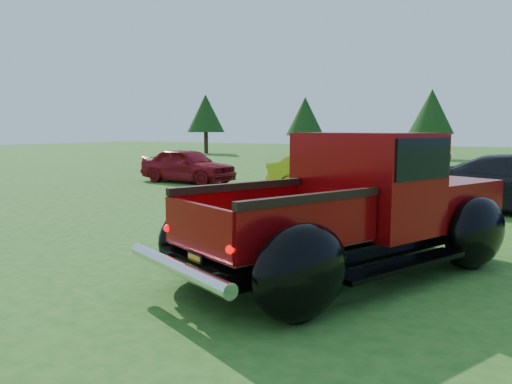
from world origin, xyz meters
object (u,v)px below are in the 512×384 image
object	(u,v)px
tree_west	(305,116)
show_car_yellow	(340,175)
tree_mid_left	(432,112)
pickup_truck	(364,205)
tree_far_west	(206,113)
show_car_red	(188,165)

from	to	relation	value
tree_west	show_car_yellow	xyz separation A→B (m)	(10.50, -21.26, -2.37)
tree_mid_left	show_car_yellow	size ratio (longest dim) A/B	1.11
pickup_truck	tree_mid_left	bearing A→B (deg)	122.06
tree_far_west	show_car_yellow	world-z (taller)	tree_far_west
tree_west	pickup_truck	bearing A→B (deg)	-64.71
tree_mid_left	show_car_red	size ratio (longest dim) A/B	1.23
tree_west	pickup_truck	world-z (taller)	tree_west
pickup_truck	show_car_red	world-z (taller)	pickup_truck
tree_far_west	show_car_yellow	xyz separation A→B (m)	(20.50, -22.26, -2.78)
tree_mid_left	show_car_red	world-z (taller)	tree_mid_left
tree_west	tree_mid_left	bearing A→B (deg)	12.53
tree_far_west	pickup_truck	size ratio (longest dim) A/B	0.87
tree_mid_left	pickup_truck	xyz separation A→B (m)	(4.44, -30.45, -2.39)
pickup_truck	show_car_red	distance (m)	13.28
tree_far_west	pickup_truck	distance (m)	37.73
tree_far_west	show_car_red	distance (m)	24.84
pickup_truck	show_car_yellow	world-z (taller)	pickup_truck
tree_west	tree_mid_left	size ratio (longest dim) A/B	0.92
pickup_truck	show_car_yellow	distance (m)	7.78
tree_far_west	tree_west	distance (m)	10.06
tree_far_west	tree_mid_left	size ratio (longest dim) A/B	1.04
show_car_red	tree_mid_left	bearing A→B (deg)	-10.55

